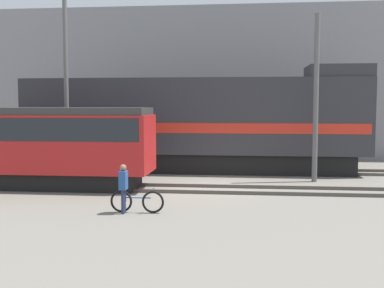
{
  "coord_description": "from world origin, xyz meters",
  "views": [
    {
      "loc": [
        1.3,
        -19.86,
        3.47
      ],
      "look_at": [
        -0.89,
        0.23,
        1.8
      ],
      "focal_mm": 45.0,
      "sensor_mm": 36.0,
      "label": 1
    }
  ],
  "objects_px": {
    "freight_locomotive": "(196,123)",
    "bicycle": "(137,202)",
    "person": "(123,184)",
    "utility_pole_left": "(66,78)",
    "utility_pole_center": "(316,99)",
    "streetcar": "(39,142)"
  },
  "relations": [
    {
      "from": "freight_locomotive",
      "to": "bicycle",
      "type": "bearing_deg",
      "value": -95.41
    },
    {
      "from": "person",
      "to": "bicycle",
      "type": "bearing_deg",
      "value": 19.97
    },
    {
      "from": "freight_locomotive",
      "to": "utility_pole_left",
      "type": "bearing_deg",
      "value": -154.51
    },
    {
      "from": "person",
      "to": "utility_pole_center",
      "type": "xyz_separation_m",
      "value": [
        6.95,
        7.11,
        2.77
      ]
    },
    {
      "from": "freight_locomotive",
      "to": "bicycle",
      "type": "relative_size",
      "value": 9.92
    },
    {
      "from": "bicycle",
      "to": "utility_pole_center",
      "type": "height_order",
      "value": "utility_pole_center"
    },
    {
      "from": "freight_locomotive",
      "to": "utility_pole_center",
      "type": "relative_size",
      "value": 2.34
    },
    {
      "from": "freight_locomotive",
      "to": "person",
      "type": "relative_size",
      "value": 11.04
    },
    {
      "from": "bicycle",
      "to": "freight_locomotive",
      "type": "bearing_deg",
      "value": 84.59
    },
    {
      "from": "streetcar",
      "to": "utility_pole_center",
      "type": "distance_m",
      "value": 12.11
    },
    {
      "from": "streetcar",
      "to": "utility_pole_center",
      "type": "relative_size",
      "value": 1.27
    },
    {
      "from": "person",
      "to": "utility_pole_center",
      "type": "relative_size",
      "value": 0.21
    },
    {
      "from": "streetcar",
      "to": "bicycle",
      "type": "relative_size",
      "value": 5.38
    },
    {
      "from": "utility_pole_left",
      "to": "utility_pole_center",
      "type": "bearing_deg",
      "value": 0.0
    },
    {
      "from": "freight_locomotive",
      "to": "utility_pole_left",
      "type": "xyz_separation_m",
      "value": [
        -5.84,
        -2.78,
        2.21
      ]
    },
    {
      "from": "streetcar",
      "to": "bicycle",
      "type": "distance_m",
      "value": 6.77
    },
    {
      "from": "person",
      "to": "utility_pole_left",
      "type": "xyz_separation_m",
      "value": [
        -4.51,
        7.11,
        3.77
      ]
    },
    {
      "from": "person",
      "to": "utility_pole_left",
      "type": "distance_m",
      "value": 9.22
    },
    {
      "from": "freight_locomotive",
      "to": "utility_pole_left",
      "type": "distance_m",
      "value": 6.84
    },
    {
      "from": "streetcar",
      "to": "freight_locomotive",
      "type": "bearing_deg",
      "value": 42.76
    },
    {
      "from": "utility_pole_center",
      "to": "utility_pole_left",
      "type": "bearing_deg",
      "value": 180.0
    },
    {
      "from": "bicycle",
      "to": "utility_pole_center",
      "type": "relative_size",
      "value": 0.24
    }
  ]
}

